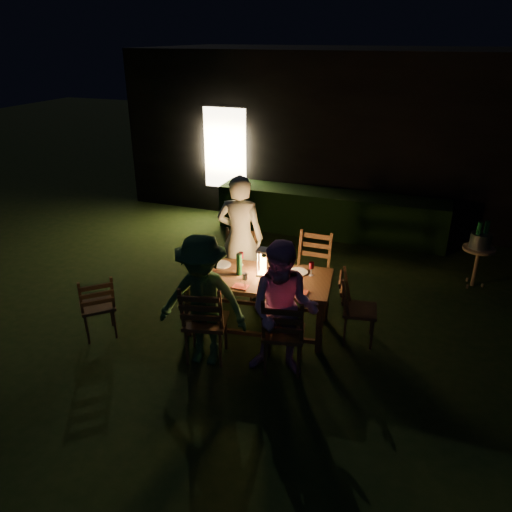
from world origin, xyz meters
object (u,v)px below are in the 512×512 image
at_px(person_house_side, 240,238).
at_px(ice_bucket, 481,241).
at_px(dining_table, 259,282).
at_px(chair_end, 357,320).
at_px(bottle_table, 239,264).
at_px(chair_near_left, 206,334).
at_px(bottle_bucket_b, 485,237).
at_px(side_table, 478,252).
at_px(chair_spare, 99,316).
at_px(lantern, 264,264).
at_px(chair_far_right, 310,283).
at_px(person_opp_left, 203,301).
at_px(chair_far_left, 240,277).
at_px(person_opp_right, 283,310).
at_px(chair_near_right, 283,346).
at_px(bottle_bucket_a, 478,238).

xyz_separation_m(person_house_side, ice_bucket, (3.15, 1.48, -0.16)).
bearing_deg(dining_table, chair_end, -0.02).
bearing_deg(bottle_table, chair_near_left, -96.74).
height_order(bottle_table, ice_bucket, bottle_table).
bearing_deg(person_house_side, dining_table, 118.76).
xyz_separation_m(person_house_side, bottle_bucket_b, (3.20, 1.52, -0.11)).
bearing_deg(side_table, chair_end, -123.71).
xyz_separation_m(chair_spare, lantern, (1.83, 0.92, 0.62)).
distance_m(chair_far_right, person_opp_left, 1.94).
xyz_separation_m(chair_far_right, ice_bucket, (2.15, 1.39, 0.41)).
height_order(chair_far_left, chair_spare, chair_far_left).
xyz_separation_m(chair_spare, ice_bucket, (4.39, 3.09, 0.46)).
relative_size(chair_far_right, person_house_side, 0.58).
relative_size(chair_end, lantern, 2.64).
xyz_separation_m(person_opp_right, side_table, (2.05, 2.98, -0.23)).
relative_size(bottle_table, side_table, 0.45).
xyz_separation_m(chair_spare, person_house_side, (1.24, 1.61, 0.62)).
bearing_deg(side_table, person_opp_right, -124.43).
height_order(bottle_table, bottle_bucket_b, bottle_table).
height_order(chair_far_right, chair_end, chair_far_right).
height_order(chair_far_right, person_opp_right, person_opp_right).
distance_m(chair_end, bottle_bucket_b, 2.60).
bearing_deg(side_table, chair_spare, -144.86).
bearing_deg(chair_spare, chair_far_left, 7.87).
bearing_deg(chair_end, lantern, -93.45).
bearing_deg(side_table, chair_far_left, -154.14).
distance_m(chair_end, chair_spare, 3.18).
height_order(chair_end, bottle_bucket_b, bottle_bucket_b).
height_order(chair_spare, ice_bucket, chair_spare).
relative_size(chair_near_right, bottle_bucket_a, 3.12).
distance_m(chair_end, bottle_table, 1.60).
xyz_separation_m(chair_far_right, person_opp_left, (-0.78, -1.71, 0.46)).
bearing_deg(person_house_side, chair_far_left, 87.12).
bearing_deg(ice_bucket, bottle_bucket_a, -141.34).
bearing_deg(bottle_bucket_b, chair_far_left, -153.91).
distance_m(chair_near_right, person_opp_left, 1.02).
relative_size(chair_near_right, lantern, 2.85).
bearing_deg(chair_end, bottle_table, -91.02).
xyz_separation_m(dining_table, chair_far_left, (-0.55, 0.70, -0.36)).
bearing_deg(person_opp_left, bottle_table, 76.29).
xyz_separation_m(chair_far_left, lantern, (0.59, -0.65, 0.59)).
distance_m(dining_table, chair_spare, 2.02).
bearing_deg(person_opp_right, bottle_table, 130.49).
relative_size(chair_near_right, chair_far_right, 0.96).
bearing_deg(ice_bucket, chair_end, -123.71).
bearing_deg(ice_bucket, bottle_bucket_b, 38.66).
relative_size(chair_spare, bottle_bucket_b, 2.81).
height_order(chair_spare, person_house_side, person_house_side).
xyz_separation_m(bottle_table, bottle_bucket_b, (2.90, 2.30, -0.09)).
bearing_deg(chair_far_left, chair_near_right, 113.43).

